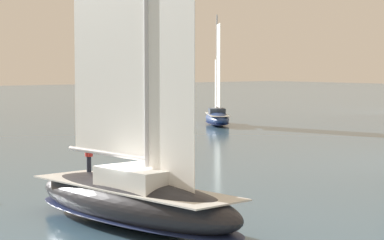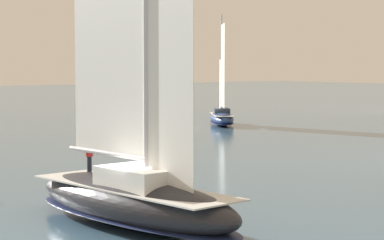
{
  "view_description": "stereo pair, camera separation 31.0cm",
  "coord_description": "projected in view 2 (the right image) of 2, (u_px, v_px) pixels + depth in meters",
  "views": [
    {
      "loc": [
        24.7,
        -16.14,
        6.4
      ],
      "look_at": [
        0.0,
        3.0,
        4.12
      ],
      "focal_mm": 70.0,
      "sensor_mm": 36.0,
      "label": 1
    },
    {
      "loc": [
        24.89,
        -15.9,
        6.4
      ],
      "look_at": [
        0.0,
        3.0,
        4.12
      ],
      "focal_mm": 70.0,
      "sensor_mm": 36.0,
      "label": 2
    }
  ],
  "objects": [
    {
      "name": "sailboat_moored_mid_channel",
      "position": [
        222.0,
        116.0,
        80.35
      ],
      "size": [
        8.5,
        6.82,
        11.86
      ],
      "color": "navy",
      "rests_on": "ground"
    },
    {
      "name": "sailboat_main",
      "position": [
        132.0,
        195.0,
        29.71
      ],
      "size": [
        12.15,
        4.37,
        16.34
      ],
      "color": "#232328",
      "rests_on": "ground"
    },
    {
      "name": "ground_plane",
      "position": [
        132.0,
        226.0,
        29.82
      ],
      "size": [
        400.0,
        400.0,
        0.0
      ],
      "primitive_type": "plane",
      "color": "#42667F"
    }
  ]
}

